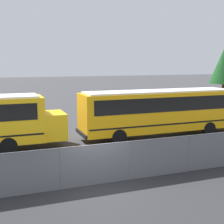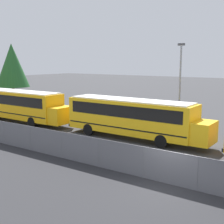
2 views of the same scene
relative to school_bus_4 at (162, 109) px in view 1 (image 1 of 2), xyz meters
name	(u,v)px [view 1 (image 1 of 2)]	position (x,y,z in m)	size (l,w,h in m)	color
ground_plane	(97,184)	(-7.02, -6.83, -1.93)	(200.00, 200.00, 0.00)	#38383A
fence	(96,164)	(-7.02, -6.83, -1.02)	(118.91, 0.07, 1.77)	#9EA0A5
school_bus_4	(162,109)	(0.00, 0.00, 0.00)	(12.50, 2.49, 3.25)	orange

